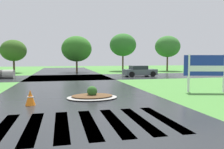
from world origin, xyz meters
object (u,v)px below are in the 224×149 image
(median_island, at_px, (92,96))
(estate_billboard, at_px, (207,67))
(car_dark_suv, at_px, (139,71))

(median_island, bearing_deg, estate_billboard, 4.33)
(median_island, bearing_deg, car_dark_suv, 60.42)
(estate_billboard, bearing_deg, car_dark_suv, -75.68)
(estate_billboard, distance_m, median_island, 7.71)
(estate_billboard, xyz_separation_m, median_island, (-7.54, -0.57, -1.49))
(median_island, height_order, car_dark_suv, car_dark_suv)
(car_dark_suv, bearing_deg, median_island, -120.74)
(median_island, distance_m, car_dark_suv, 15.74)
(car_dark_suv, bearing_deg, estate_billboard, -92.15)
(estate_billboard, relative_size, median_island, 1.03)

